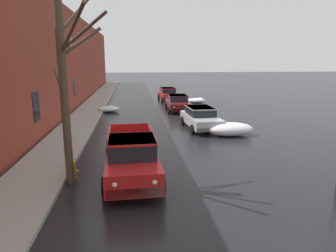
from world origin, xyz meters
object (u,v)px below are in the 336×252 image
Objects in this scene: sedan_silver_parked_kerbside_close at (201,117)px; sedan_maroon_parked_kerbside_mid at (178,103)px; pickup_truck_red_approaching_near_lane at (132,156)px; bare_tree_second_along_sidewalk at (66,81)px; fire_hydrant at (73,170)px; sedan_red_parked_far_down_block at (168,94)px.

sedan_silver_parked_kerbside_close is 6.80m from sedan_maroon_parked_kerbside_mid.
pickup_truck_red_approaching_near_lane reaches higher than sedan_silver_parked_kerbside_close.
sedan_silver_parked_kerbside_close is at bearing 60.76° from pickup_truck_red_approaching_near_lane.
sedan_maroon_parked_kerbside_mid is (6.15, 14.93, -2.99)m from bare_tree_second_along_sidewalk.
sedan_maroon_parked_kerbside_mid is 5.45× the size of fire_hydrant.
pickup_truck_red_approaching_near_lane is (2.20, 0.18, -2.86)m from bare_tree_second_along_sidewalk.
sedan_red_parked_far_down_block is at bearing 90.79° from sedan_maroon_parked_kerbside_mid.
sedan_maroon_parked_kerbside_mid is (-0.51, 6.79, -0.00)m from sedan_silver_parked_kerbside_close.
bare_tree_second_along_sidewalk is 1.68× the size of sedan_red_parked_far_down_block.
bare_tree_second_along_sidewalk reaches higher than sedan_maroon_parked_kerbside_mid.
pickup_truck_red_approaching_near_lane reaches higher than fire_hydrant.
sedan_red_parked_far_down_block reaches higher than fire_hydrant.
fire_hydrant is at bearing -106.05° from sedan_red_parked_far_down_block.
pickup_truck_red_approaching_near_lane is at bearing -105.01° from sedan_maroon_parked_kerbside_mid.
sedan_silver_parked_kerbside_close is 10.26m from fire_hydrant.
pickup_truck_red_approaching_near_lane reaches higher than sedan_red_parked_far_down_block.
pickup_truck_red_approaching_near_lane is at bearing 4.60° from bare_tree_second_along_sidewalk.
pickup_truck_red_approaching_near_lane is 2.32m from fire_hydrant.
pickup_truck_red_approaching_near_lane is at bearing -119.24° from sedan_silver_parked_kerbside_close.
bare_tree_second_along_sidewalk is 22.66m from sedan_red_parked_far_down_block.
fire_hydrant is at bearing 174.48° from pickup_truck_red_approaching_near_lane.
bare_tree_second_along_sidewalk is 3.61m from pickup_truck_red_approaching_near_lane.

